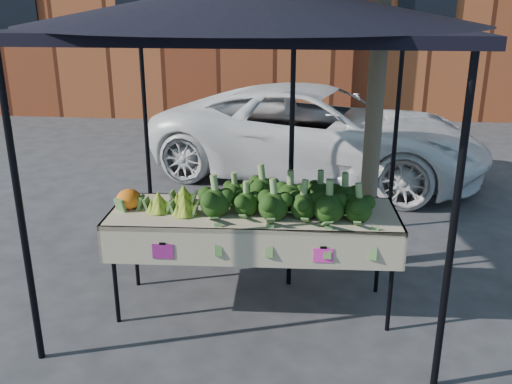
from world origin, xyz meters
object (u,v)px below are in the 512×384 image
table (253,260)px  vehicle (323,8)px  canopy (253,141)px  street_tree (381,24)px

table → vehicle: size_ratio=0.49×
canopy → street_tree: bearing=20.4°
table → canopy: (-0.06, 0.52, 0.92)m
table → street_tree: 2.36m
table → vehicle: 4.45m
canopy → vehicle: (0.59, 3.41, 1.10)m
vehicle → street_tree: size_ratio=1.04×
vehicle → street_tree: vehicle is taller
table → street_tree: bearing=42.1°
table → canopy: size_ratio=0.77×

